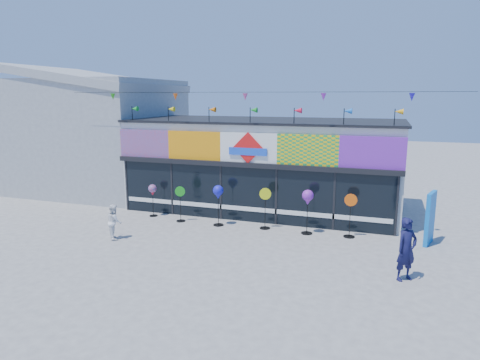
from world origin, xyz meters
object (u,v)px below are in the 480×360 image
at_px(spinner_3, 265,207).
at_px(spinner_4, 308,199).
at_px(spinner_1, 180,203).
at_px(child, 114,222).
at_px(adult_man, 407,249).
at_px(blue_sign, 430,218).
at_px(spinner_2, 218,193).
at_px(spinner_5, 350,214).
at_px(spinner_0, 153,191).

xyz_separation_m(spinner_3, spinner_4, (1.68, -0.10, 0.50)).
distance_m(spinner_1, child, 3.05).
distance_m(spinner_3, child, 5.72).
xyz_separation_m(adult_man, child, (-9.96, 0.41, -0.27)).
relative_size(blue_sign, adult_man, 1.03).
distance_m(spinner_2, spinner_5, 5.17).
xyz_separation_m(spinner_1, spinner_2, (1.70, -0.01, 0.54)).
distance_m(spinner_2, spinner_4, 3.58).
relative_size(spinner_0, spinner_2, 0.85).
bearing_deg(spinner_1, child, -115.28).
relative_size(spinner_2, adult_man, 0.91).
xyz_separation_m(spinner_0, spinner_4, (6.77, -0.26, 0.24)).
height_order(blue_sign, spinner_3, blue_sign).
height_order(spinner_0, spinner_4, spinner_4).
height_order(spinner_3, child, spinner_3).
distance_m(blue_sign, spinner_3, 5.96).
bearing_deg(spinner_5, spinner_3, -179.93).
height_order(spinner_0, spinner_5, spinner_5).
height_order(blue_sign, spinner_2, blue_sign).
xyz_separation_m(spinner_0, child, (0.19, -3.09, -0.48)).
distance_m(blue_sign, child, 11.30).
xyz_separation_m(blue_sign, spinner_3, (-5.96, -0.15, -0.08)).
relative_size(spinner_2, spinner_3, 1.01).
bearing_deg(adult_man, spinner_5, 76.66).
bearing_deg(spinner_1, spinner_4, 0.83).
distance_m(spinner_0, spinner_2, 3.22).
bearing_deg(spinner_4, blue_sign, 3.39).
relative_size(spinner_3, child, 1.27).
relative_size(blue_sign, spinner_4, 1.10).
bearing_deg(spinner_0, adult_man, -19.02).
xyz_separation_m(blue_sign, spinner_1, (-9.56, -0.33, -0.16)).
distance_m(spinner_0, child, 3.13).
bearing_deg(child, blue_sign, -116.02).
distance_m(blue_sign, spinner_0, 11.05).
bearing_deg(blue_sign, spinner_2, -160.43).
bearing_deg(child, spinner_4, -108.60).
relative_size(spinner_3, adult_man, 0.90).
bearing_deg(spinner_1, spinner_2, -0.50).
bearing_deg(blue_sign, spinner_4, -159.55).
height_order(blue_sign, adult_man, blue_sign).
distance_m(spinner_2, adult_man, 7.65).
height_order(spinner_3, spinner_4, spinner_4).
height_order(spinner_1, adult_man, adult_man).
bearing_deg(spinner_2, adult_man, -24.36).
relative_size(spinner_0, spinner_4, 0.82).
height_order(spinner_1, spinner_5, spinner_5).
bearing_deg(spinner_2, blue_sign, 2.51).
distance_m(blue_sign, spinner_1, 9.57).
distance_m(spinner_2, spinner_3, 1.97).
height_order(spinner_0, spinner_2, spinner_2).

